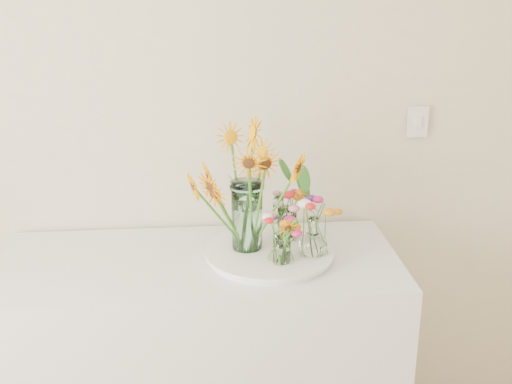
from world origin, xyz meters
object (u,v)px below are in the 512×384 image
small_vase_b (313,236)px  tray (269,255)px  small_vase_c (287,224)px  small_vase_a (282,249)px  counter (202,369)px  mason_jar (247,216)px

small_vase_b → tray: bearing=163.5°
small_vase_c → small_vase_b: bearing=-63.1°
small_vase_a → small_vase_b: small_vase_b is taller
tray → small_vase_c: 0.14m
counter → tray: bearing=-1.6°
counter → small_vase_a: 0.60m
counter → small_vase_a: size_ratio=13.71×
small_vase_c → small_vase_a: bearing=-102.5°
counter → tray: 0.52m
mason_jar → small_vase_a: size_ratio=2.44×
tray → small_vase_a: 0.12m
small_vase_a → small_vase_c: bearing=77.5°
small_vase_a → small_vase_b: (0.11, 0.05, 0.02)m
mason_jar → small_vase_a: 0.18m
small_vase_a → mason_jar: bearing=130.5°
mason_jar → small_vase_b: (0.22, -0.07, -0.06)m
small_vase_b → small_vase_c: (-0.07, 0.14, -0.01)m
tray → small_vase_c: bearing=52.9°
small_vase_a → tray: bearing=107.9°
tray → small_vase_b: size_ratio=3.06×
tray → counter: bearing=178.4°
small_vase_b → small_vase_c: bearing=116.9°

